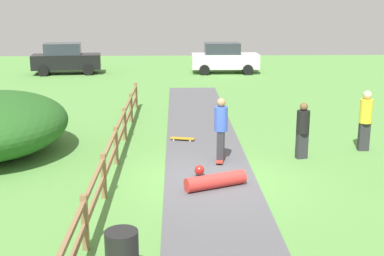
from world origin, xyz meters
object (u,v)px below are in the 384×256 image
at_px(bystander_yellow, 365,117).
at_px(parked_car_black, 66,59).
at_px(skateboard_loose, 182,138).
at_px(parked_car_white, 224,58).
at_px(skater_riding, 221,126).
at_px(trash_bin, 122,256).
at_px(bystander_black, 303,128).
at_px(skater_fallen, 214,180).

xyz_separation_m(bystander_yellow, parked_car_black, (-12.71, 17.20, -0.09)).
xyz_separation_m(skateboard_loose, parked_car_white, (2.89, 15.95, 0.87)).
height_order(skater_riding, bystander_yellow, bystander_yellow).
height_order(bystander_yellow, parked_car_white, parked_car_white).
relative_size(skater_riding, bystander_yellow, 0.99).
distance_m(skater_riding, bystander_yellow, 4.66).
xyz_separation_m(skateboard_loose, bystander_yellow, (5.62, -1.26, 0.97)).
distance_m(trash_bin, parked_car_black, 25.30).
bearing_deg(bystander_yellow, bystander_black, -160.82).
distance_m(skater_fallen, parked_car_black, 21.75).
bearing_deg(trash_bin, parked_car_black, 103.65).
xyz_separation_m(skater_fallen, skateboard_loose, (-0.74, 4.33, -0.11)).
height_order(trash_bin, bystander_black, bystander_black).
bearing_deg(trash_bin, parked_car_white, 80.73).
relative_size(skater_riding, parked_car_white, 0.44).
xyz_separation_m(parked_car_black, parked_car_white, (9.98, 0.01, 0.00)).
distance_m(skater_riding, bystander_black, 2.45).
relative_size(bystander_yellow, bystander_black, 1.13).
relative_size(bystander_black, parked_car_black, 0.38).
relative_size(skater_fallen, bystander_yellow, 0.85).
bearing_deg(bystander_yellow, parked_car_white, 99.00).
distance_m(skater_fallen, bystander_yellow, 5.83).
bearing_deg(skater_riding, parked_car_white, 84.30).
distance_m(trash_bin, bystander_black, 8.10).
distance_m(trash_bin, skater_riding, 6.75).
xyz_separation_m(skateboard_loose, parked_car_black, (-7.09, 15.94, 0.87)).
distance_m(bystander_yellow, parked_car_black, 21.39).
height_order(trash_bin, skateboard_loose, trash_bin).
xyz_separation_m(skateboard_loose, bystander_black, (3.50, -2.00, 0.83)).
xyz_separation_m(bystander_yellow, parked_car_white, (-2.73, 17.21, -0.09)).
bearing_deg(parked_car_black, skateboard_loose, -66.02).
bearing_deg(parked_car_white, skater_fallen, -96.07).
relative_size(trash_bin, bystander_yellow, 0.48).
height_order(skater_riding, parked_car_white, parked_car_white).
height_order(bystander_yellow, parked_car_black, parked_car_black).
bearing_deg(bystander_black, skater_fallen, -139.79).
relative_size(trash_bin, skater_fallen, 0.56).
height_order(skater_riding, parked_car_black, parked_car_black).
xyz_separation_m(skater_riding, parked_car_white, (1.82, 18.23, -0.10)).
bearing_deg(trash_bin, skater_riding, 70.97).
relative_size(trash_bin, parked_car_black, 0.21).
xyz_separation_m(bystander_black, parked_car_white, (-0.61, 17.95, 0.04)).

